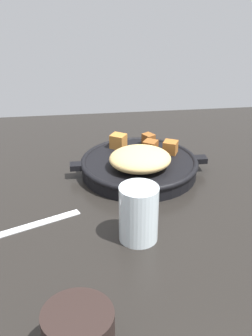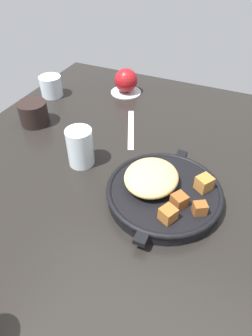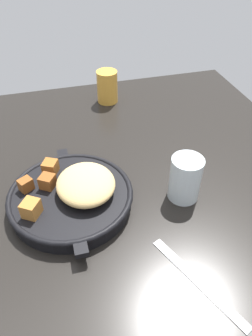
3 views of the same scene
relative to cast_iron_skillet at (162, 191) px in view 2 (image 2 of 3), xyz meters
The scene contains 8 objects.
ground_plane 10.56cm from the cast_iron_skillet, 68.05° to the left, with size 112.94×99.91×2.40cm, color black.
cast_iron_skillet is the anchor object (origin of this frame).
saucer_plate 51.85cm from the cast_iron_skillet, 32.91° to the left, with size 10.72×10.72×0.60cm, color #B7BABF.
red_apple 51.84cm from the cast_iron_skillet, 32.91° to the left, with size 7.98×7.98×7.98cm, color maroon.
butter_knife 28.76cm from the cast_iron_skillet, 37.11° to the left, with size 20.38×1.60×0.36cm, color silver.
water_glass_short 59.44cm from the cast_iron_skillet, 58.45° to the left, with size 7.39×7.39×6.85cm, color silver.
coffee_mug_dark 47.15cm from the cast_iron_skillet, 72.62° to the left, with size 8.45×8.45×6.83cm, color black.
water_glass_tall 23.09cm from the cast_iron_skillet, 80.21° to the left, with size 6.51×6.51×9.78cm, color silver.
Camera 2 is at (-47.76, -20.17, 48.35)cm, focal length 31.31 mm.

